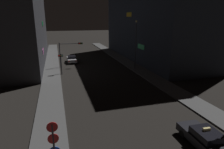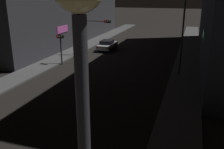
% 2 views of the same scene
% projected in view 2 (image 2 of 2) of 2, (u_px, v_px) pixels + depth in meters
% --- Properties ---
extents(sidewalk_left, '(2.75, 71.32, 0.16)m').
position_uv_depth(sidewalk_left, '(63.00, 56.00, 31.78)').
color(sidewalk_left, '#4C4C4C').
rests_on(sidewalk_left, ground_plane).
extents(sidewalk_right, '(2.75, 71.32, 0.16)m').
position_uv_depth(sidewalk_right, '(187.00, 67.00, 27.33)').
color(sidewalk_right, '#4C4C4C').
rests_on(sidewalk_right, ground_plane).
extents(far_car, '(1.85, 4.47, 1.42)m').
position_uv_depth(far_car, '(107.00, 45.00, 35.61)').
color(far_car, '#B7B7BC').
rests_on(far_car, ground_plane).
extents(traffic_light_overhead, '(4.35, 0.41, 4.72)m').
position_uv_depth(traffic_light_overhead, '(91.00, 29.00, 31.20)').
color(traffic_light_overhead, '#2D2D33').
rests_on(traffic_light_overhead, ground_plane).
extents(traffic_light_left_kerb, '(0.80, 0.42, 3.43)m').
position_uv_depth(traffic_light_left_kerb, '(61.00, 43.00, 27.68)').
color(traffic_light_left_kerb, '#2D2D33').
rests_on(traffic_light_left_kerb, ground_plane).
extents(street_lamp_far_block, '(0.39, 0.39, 8.56)m').
position_uv_depth(street_lamp_far_block, '(184.00, 22.00, 22.79)').
color(street_lamp_far_block, '#2D2D33').
rests_on(street_lamp_far_block, sidewalk_right).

